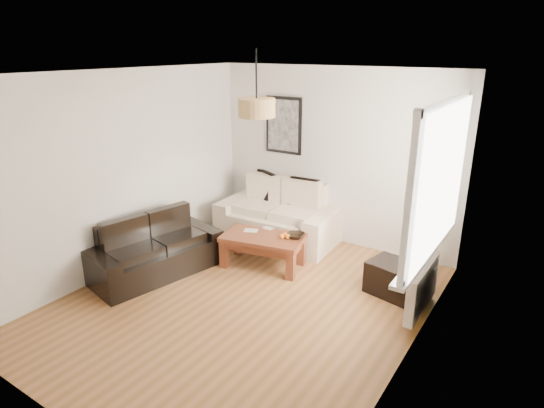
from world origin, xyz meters
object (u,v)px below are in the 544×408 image
Objects in this scene: sofa_leather at (154,247)px; coffee_table at (263,251)px; loveseat_cream at (278,212)px; ottoman at (398,280)px.

sofa_leather is 1.44m from coffee_table.
coffee_table is at bearing -36.67° from sofa_leather.
loveseat_cream is 1.06× the size of sofa_leather.
loveseat_cream is at bearing 163.32° from ottoman.
ottoman is (2.11, -0.63, -0.24)m from loveseat_cream.
loveseat_cream is 0.96m from coffee_table.
ottoman is at bearing 7.71° from coffee_table.
loveseat_cream is 2.55× the size of ottoman.
sofa_leather is 2.41× the size of ottoman.
ottoman is (1.79, 0.24, -0.02)m from coffee_table.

